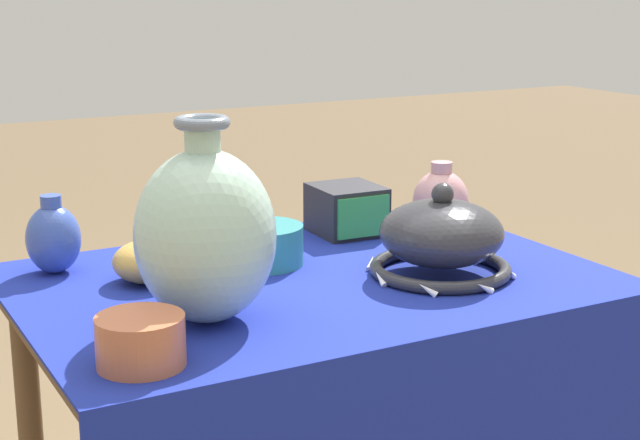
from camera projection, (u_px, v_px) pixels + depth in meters
display_table at (315, 330)px, 1.66m from camera, size 0.97×0.68×0.70m
vase_tall_bulbous at (205, 234)px, 1.41m from camera, size 0.21×0.21×0.30m
vase_dome_bell at (441, 240)px, 1.65m from camera, size 0.25×0.25×0.16m
mosaic_tile_box at (347, 210)px, 1.92m from camera, size 0.13×0.14×0.09m
bowl_shallow_ochre at (148, 261)px, 1.61m from camera, size 0.12×0.12×0.07m
jar_round_rose at (441, 200)px, 1.93m from camera, size 0.11×0.11×0.14m
pot_squat_teal at (263, 245)px, 1.71m from camera, size 0.14×0.14×0.07m
pot_squat_terracotta at (141, 341)px, 1.26m from camera, size 0.12×0.12×0.07m
jar_round_cobalt at (53, 238)px, 1.66m from camera, size 0.09×0.09×0.13m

